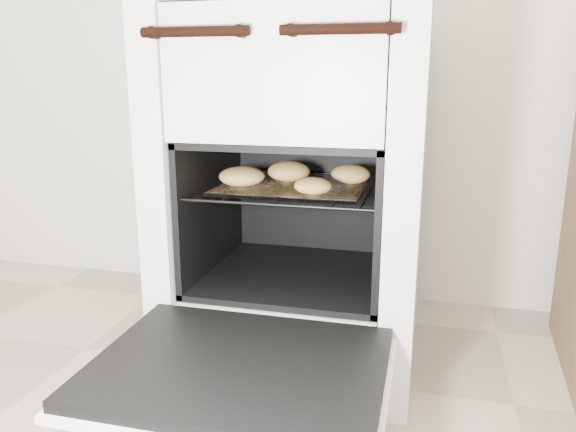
% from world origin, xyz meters
% --- Properties ---
extents(stove, '(0.55, 0.61, 0.84)m').
position_xyz_m(stove, '(-0.15, 1.19, 0.41)').
color(stove, silver).
rests_on(stove, ground).
extents(oven_door, '(0.50, 0.39, 0.03)m').
position_xyz_m(oven_door, '(-0.15, 0.73, 0.18)').
color(oven_door, black).
rests_on(oven_door, stove).
extents(oven_rack, '(0.40, 0.39, 0.01)m').
position_xyz_m(oven_rack, '(-0.15, 1.13, 0.42)').
color(oven_rack, black).
rests_on(oven_rack, stove).
extents(foil_sheet, '(0.31, 0.28, 0.01)m').
position_xyz_m(foil_sheet, '(-0.15, 1.11, 0.42)').
color(foil_sheet, white).
rests_on(foil_sheet, oven_rack).
extents(baked_rolls, '(0.34, 0.24, 0.04)m').
position_xyz_m(baked_rolls, '(-0.17, 1.11, 0.45)').
color(baked_rolls, tan).
rests_on(baked_rolls, foil_sheet).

